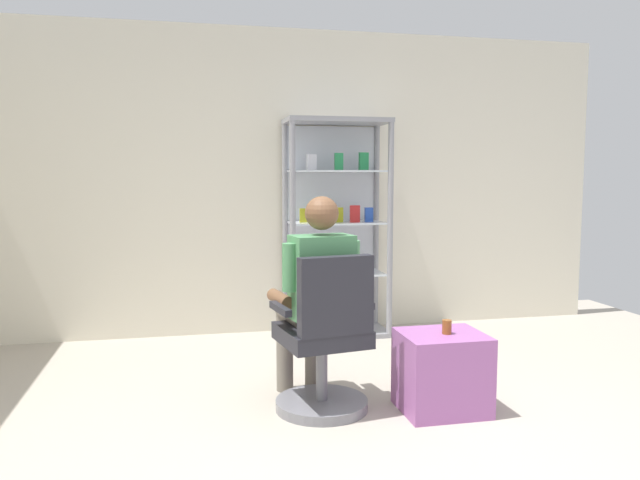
# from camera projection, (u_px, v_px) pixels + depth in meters

# --- Properties ---
(back_wall) EXTENTS (6.00, 0.10, 2.70)m
(back_wall) POSITION_uv_depth(u_px,v_px,m) (286.00, 183.00, 5.57)
(back_wall) COLOR silver
(back_wall) RESTS_ON ground
(display_cabinet_main) EXTENTS (0.90, 0.45, 1.90)m
(display_cabinet_main) POSITION_uv_depth(u_px,v_px,m) (335.00, 227.00, 5.46)
(display_cabinet_main) COLOR gray
(display_cabinet_main) RESTS_ON ground
(office_chair) EXTENTS (0.60, 0.56, 0.96)m
(office_chair) POSITION_uv_depth(u_px,v_px,m) (325.00, 348.00, 3.64)
(office_chair) COLOR slate
(office_chair) RESTS_ON ground
(seated_shopkeeper) EXTENTS (0.53, 0.60, 1.29)m
(seated_shopkeeper) POSITION_uv_depth(u_px,v_px,m) (315.00, 290.00, 3.76)
(seated_shopkeeper) COLOR slate
(seated_shopkeeper) RESTS_ON ground
(storage_crate) EXTENTS (0.49, 0.43, 0.47)m
(storage_crate) POSITION_uv_depth(u_px,v_px,m) (442.00, 372.00, 3.69)
(storage_crate) COLOR #9E599E
(storage_crate) RESTS_ON ground
(tea_glass) EXTENTS (0.06, 0.06, 0.08)m
(tea_glass) POSITION_uv_depth(u_px,v_px,m) (447.00, 327.00, 3.65)
(tea_glass) COLOR brown
(tea_glass) RESTS_ON storage_crate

